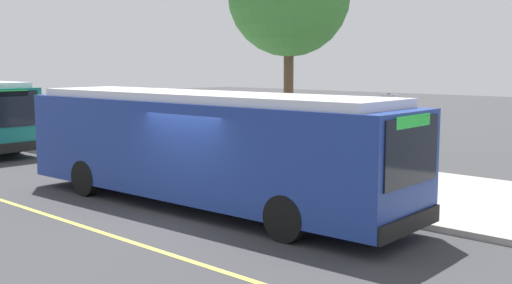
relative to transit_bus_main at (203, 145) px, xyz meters
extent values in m
plane|color=#38383A|center=(0.70, -1.01, -1.62)|extent=(120.00, 120.00, 0.00)
cube|color=#A8A399|center=(0.70, 4.99, -1.54)|extent=(44.00, 6.40, 0.15)
cube|color=#E0D64C|center=(0.70, -3.21, -1.61)|extent=(36.00, 0.14, 0.01)
cube|color=navy|center=(-0.02, -0.01, -0.07)|extent=(11.70, 3.02, 2.40)
cube|color=silver|center=(-0.02, -0.01, 1.23)|extent=(10.76, 2.73, 0.20)
cube|color=black|center=(5.80, 0.23, 0.36)|extent=(0.13, 2.17, 1.34)
cube|color=black|center=(-0.07, 1.28, 0.22)|extent=(10.21, 0.46, 1.06)
cube|color=yellow|center=(-0.07, 1.28, -1.05)|extent=(11.02, 0.48, 0.28)
cube|color=#26D83F|center=(5.80, 0.23, 0.95)|extent=(0.09, 1.40, 0.24)
cube|color=black|center=(5.81, 0.23, -1.09)|extent=(0.18, 2.50, 0.36)
cylinder|color=black|center=(3.53, 1.29, -1.12)|extent=(1.01, 0.32, 1.00)
cylinder|color=black|center=(3.63, -1.02, -1.12)|extent=(1.01, 0.32, 1.00)
cylinder|color=black|center=(-3.54, 1.00, -1.12)|extent=(1.01, 0.32, 1.00)
cylinder|color=black|center=(-3.45, -1.31, -1.12)|extent=(1.01, 0.32, 1.00)
cube|color=black|center=(-10.79, 0.17, 0.36)|extent=(0.06, 2.17, 1.34)
cube|color=#26D83F|center=(-10.79, 0.17, 0.95)|extent=(0.04, 1.40, 0.24)
cube|color=black|center=(-10.78, 0.17, -1.09)|extent=(0.10, 2.50, 0.36)
cylinder|color=black|center=(-12.91, 1.31, -1.12)|extent=(1.00, 0.29, 1.00)
cylinder|color=#333338|center=(2.81, 5.45, -0.27)|extent=(0.10, 0.10, 2.40)
cylinder|color=#333338|center=(2.81, 4.15, -0.27)|extent=(0.10, 0.10, 2.40)
cylinder|color=#333338|center=(0.21, 5.45, -0.27)|extent=(0.10, 0.10, 2.40)
cylinder|color=#333338|center=(0.21, 4.15, -0.27)|extent=(0.10, 0.10, 2.40)
cube|color=#333338|center=(1.51, 4.80, 0.97)|extent=(2.90, 1.60, 0.08)
cube|color=#4C606B|center=(1.51, 5.45, -0.27)|extent=(2.47, 0.04, 2.16)
cube|color=navy|center=(0.21, 4.80, -0.32)|extent=(0.06, 1.11, 1.82)
cube|color=brown|center=(1.22, 4.72, -1.02)|extent=(1.60, 0.44, 0.06)
cube|color=brown|center=(1.22, 4.96, -0.74)|extent=(1.60, 0.05, 0.44)
cube|color=#333338|center=(0.50, 4.72, -1.24)|extent=(0.08, 0.40, 0.45)
cube|color=#333338|center=(1.94, 4.72, -1.24)|extent=(0.08, 0.40, 0.45)
cylinder|color=#333338|center=(3.70, 2.80, -0.07)|extent=(0.07, 0.07, 2.80)
cube|color=white|center=(3.70, 2.78, 1.03)|extent=(0.44, 0.03, 0.56)
cube|color=red|center=(3.70, 2.76, 1.03)|extent=(0.40, 0.01, 0.16)
cylinder|color=brown|center=(-2.87, 6.83, 0.69)|extent=(0.36, 0.36, 4.31)
camera|label=1|loc=(11.79, -10.71, 2.07)|focal=44.01mm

